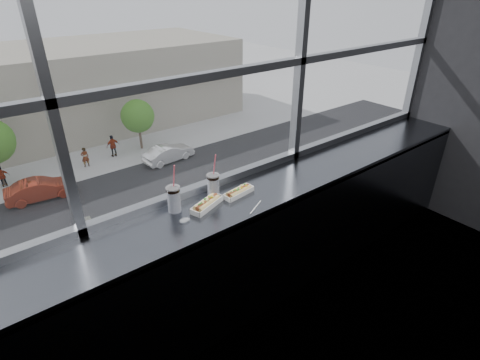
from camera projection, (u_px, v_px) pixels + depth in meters
wall_back_lower at (209, 242)px, 3.31m from camera, size 6.00×0.00×6.00m
window_glass at (197, 31)px, 2.50m from camera, size 6.00×0.00×6.00m
window_mullions at (199, 32)px, 2.49m from camera, size 6.00×0.08×2.40m
counter at (226, 206)px, 2.88m from camera, size 6.00×0.55×0.06m
counter_fascia at (247, 275)px, 2.95m from camera, size 6.00×0.04×1.04m
hotdog_tray_left at (207, 204)px, 2.79m from camera, size 0.31×0.19×0.07m
hotdog_tray_right at (239, 192)px, 2.95m from camera, size 0.28×0.12×0.07m
soda_cup_left at (174, 198)px, 2.71m from camera, size 0.10×0.10×0.38m
soda_cup_right at (213, 184)px, 2.89m from camera, size 0.10×0.10×0.37m
loose_straw at (256, 207)px, 2.80m from camera, size 0.18×0.10×0.01m
wrapper at (185, 220)px, 2.63m from camera, size 0.09×0.06×0.02m
street_asphalt at (32, 234)px, 22.64m from camera, size 80.00×10.00×0.06m
far_sidewalk at (8, 184)px, 28.19m from camera, size 80.00×6.00×0.04m
car_far_b at (40, 186)px, 25.78m from camera, size 3.09×6.15×1.97m
car_near_c at (82, 240)px, 20.42m from camera, size 2.54×5.92×1.96m
car_near_d at (138, 218)px, 22.16m from camera, size 3.43×6.85×2.20m
car_far_c at (168, 151)px, 31.20m from camera, size 2.98×5.96×1.91m
pedestrian_d at (113, 144)px, 32.02m from camera, size 1.03×0.77×2.31m
pedestrian_c at (85, 155)px, 30.29m from camera, size 0.90×0.67×2.02m
pedestrian_b at (2, 175)px, 27.36m from camera, size 0.87×0.65×1.96m
tree_right at (138, 116)px, 32.66m from camera, size 2.91×2.91×4.54m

